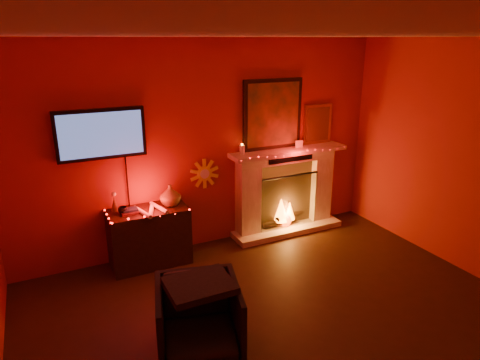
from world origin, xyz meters
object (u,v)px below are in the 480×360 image
object	(u,v)px
sunburst_clock	(204,174)
armchair	(199,319)
fireplace	(285,183)
tv	(101,134)
console_table	(150,234)

from	to	relation	value
sunburst_clock	armchair	world-z (taller)	sunburst_clock
fireplace	armchair	world-z (taller)	fireplace
tv	console_table	distance (m)	1.34
sunburst_clock	console_table	distance (m)	1.04
console_table	armchair	world-z (taller)	console_table
console_table	sunburst_clock	bearing A→B (deg)	15.02
tv	sunburst_clock	xyz separation A→B (m)	(1.25, 0.03, -0.65)
console_table	tv	bearing A→B (deg)	155.67
sunburst_clock	armchair	xyz separation A→B (m)	(-0.85, -1.98, -0.66)
sunburst_clock	console_table	size ratio (longest dim) A/B	0.40
fireplace	tv	xyz separation A→B (m)	(-2.44, 0.06, 0.92)
fireplace	console_table	bearing A→B (deg)	-176.32
armchair	tv	bearing A→B (deg)	116.31
tv	sunburst_clock	distance (m)	1.41
tv	console_table	xyz separation A→B (m)	(0.43, -0.19, -1.25)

